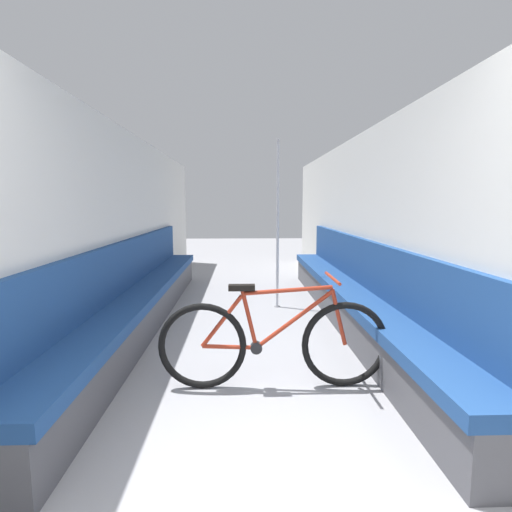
{
  "coord_description": "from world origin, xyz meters",
  "views": [
    {
      "loc": [
        -0.06,
        -1.18,
        1.43
      ],
      "look_at": [
        0.07,
        2.47,
        0.94
      ],
      "focal_mm": 28.0,
      "sensor_mm": 36.0,
      "label": 1
    }
  ],
  "objects_px": {
    "grab_pole_near": "(278,227)",
    "bicycle": "(274,342)",
    "bench_seat_row_left": "(141,299)",
    "bench_seat_row_right": "(351,297)"
  },
  "relations": [
    {
      "from": "grab_pole_near",
      "to": "bicycle",
      "type": "bearing_deg",
      "value": -95.67
    },
    {
      "from": "bench_seat_row_right",
      "to": "bicycle",
      "type": "xyz_separation_m",
      "value": [
        -1.04,
        -1.6,
        0.03
      ]
    },
    {
      "from": "bench_seat_row_right",
      "to": "grab_pole_near",
      "type": "relative_size",
      "value": 2.55
    },
    {
      "from": "bench_seat_row_right",
      "to": "bicycle",
      "type": "distance_m",
      "value": 1.91
    },
    {
      "from": "bench_seat_row_left",
      "to": "bicycle",
      "type": "relative_size",
      "value": 3.24
    },
    {
      "from": "bench_seat_row_right",
      "to": "bicycle",
      "type": "relative_size",
      "value": 3.24
    },
    {
      "from": "bicycle",
      "to": "bench_seat_row_left",
      "type": "bearing_deg",
      "value": 111.79
    },
    {
      "from": "bench_seat_row_left",
      "to": "bicycle",
      "type": "xyz_separation_m",
      "value": [
        1.41,
        -1.6,
        0.03
      ]
    },
    {
      "from": "bench_seat_row_left",
      "to": "grab_pole_near",
      "type": "relative_size",
      "value": 2.55
    },
    {
      "from": "bench_seat_row_left",
      "to": "bench_seat_row_right",
      "type": "xyz_separation_m",
      "value": [
        2.45,
        0.0,
        0.0
      ]
    }
  ]
}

